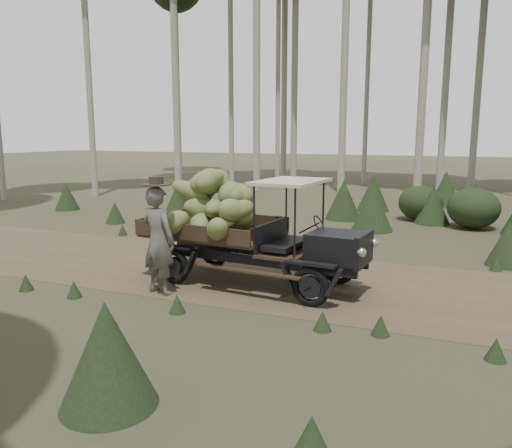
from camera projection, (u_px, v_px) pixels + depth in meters
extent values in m
plane|color=#473D2B|center=(274.00, 277.00, 9.87)|extent=(120.00, 120.00, 0.00)
cube|color=brown|center=(274.00, 277.00, 9.87)|extent=(70.00, 4.00, 0.01)
cube|color=black|center=(336.00, 247.00, 8.57)|extent=(0.96, 0.92, 0.49)
cube|color=black|center=(364.00, 250.00, 8.35)|extent=(0.17, 0.89, 0.55)
cube|color=black|center=(271.00, 235.00, 9.12)|extent=(0.18, 1.24, 0.49)
cube|color=#38281C|center=(214.00, 233.00, 9.70)|extent=(2.62, 1.81, 0.07)
cube|color=#38281C|center=(234.00, 219.00, 10.37)|extent=(2.48, 0.27, 0.28)
cube|color=#38281C|center=(190.00, 233.00, 8.98)|extent=(2.48, 0.27, 0.28)
cube|color=#38281C|center=(162.00, 220.00, 10.24)|extent=(0.19, 1.60, 0.28)
cube|color=beige|center=(291.00, 182.00, 8.77)|extent=(1.15, 1.59, 0.05)
cube|color=black|center=(264.00, 252.00, 9.63)|extent=(4.07, 0.45, 0.16)
cube|color=black|center=(247.00, 260.00, 9.04)|extent=(4.07, 0.45, 0.16)
torus|color=black|center=(338.00, 267.00, 9.37)|extent=(0.68, 0.18, 0.67)
torus|color=black|center=(310.00, 287.00, 8.13)|extent=(0.68, 0.18, 0.67)
torus|color=black|center=(214.00, 251.00, 10.62)|extent=(0.68, 0.18, 0.67)
torus|color=black|center=(174.00, 267.00, 9.38)|extent=(0.68, 0.18, 0.67)
sphere|color=beige|center=(374.00, 243.00, 8.65)|extent=(0.16, 0.16, 0.16)
sphere|color=beige|center=(361.00, 252.00, 7.96)|extent=(0.16, 0.16, 0.16)
ellipsoid|color=olive|center=(240.00, 222.00, 9.58)|extent=(0.59, 0.73, 0.42)
ellipsoid|color=olive|center=(198.00, 201.00, 10.37)|extent=(0.44, 0.74, 0.46)
ellipsoid|color=olive|center=(196.00, 190.00, 9.84)|extent=(0.75, 0.84, 0.62)
ellipsoid|color=olive|center=(208.00, 180.00, 9.44)|extent=(0.43, 0.81, 0.58)
ellipsoid|color=olive|center=(209.00, 219.00, 10.05)|extent=(0.67, 0.37, 0.51)
ellipsoid|color=olive|center=(240.00, 203.00, 9.78)|extent=(0.71, 0.88, 0.63)
ellipsoid|color=olive|center=(230.00, 193.00, 9.40)|extent=(0.53, 0.72, 0.57)
ellipsoid|color=olive|center=(203.00, 183.00, 9.49)|extent=(0.72, 0.75, 0.55)
ellipsoid|color=olive|center=(201.00, 222.00, 9.75)|extent=(0.74, 0.59, 0.42)
ellipsoid|color=olive|center=(244.00, 213.00, 9.17)|extent=(0.57, 0.88, 0.55)
ellipsoid|color=olive|center=(190.00, 192.00, 9.53)|extent=(0.88, 0.69, 0.62)
ellipsoid|color=olive|center=(214.00, 180.00, 9.60)|extent=(0.82, 0.55, 0.51)
ellipsoid|color=olive|center=(154.00, 222.00, 9.62)|extent=(0.78, 0.85, 0.46)
ellipsoid|color=olive|center=(233.00, 211.00, 8.81)|extent=(0.63, 0.84, 0.58)
ellipsoid|color=olive|center=(239.00, 194.00, 9.49)|extent=(0.71, 0.48, 0.53)
ellipsoid|color=olive|center=(208.00, 183.00, 9.54)|extent=(0.50, 0.70, 0.61)
ellipsoid|color=olive|center=(239.00, 218.00, 10.15)|extent=(0.55, 0.80, 0.52)
ellipsoid|color=olive|center=(242.00, 210.00, 8.94)|extent=(0.39, 0.76, 0.39)
ellipsoid|color=olive|center=(199.00, 192.00, 10.01)|extent=(0.88, 0.73, 0.49)
ellipsoid|color=olive|center=(206.00, 181.00, 9.52)|extent=(0.86, 0.45, 0.62)
ellipsoid|color=olive|center=(222.00, 223.00, 9.44)|extent=(0.76, 0.72, 0.55)
ellipsoid|color=olive|center=(216.00, 209.00, 9.37)|extent=(0.55, 0.83, 0.42)
ellipsoid|color=olive|center=(200.00, 191.00, 9.97)|extent=(0.84, 0.62, 0.54)
ellipsoid|color=olive|center=(215.00, 181.00, 9.66)|extent=(0.81, 0.66, 0.62)
ellipsoid|color=olive|center=(201.00, 225.00, 9.35)|extent=(0.70, 0.89, 0.54)
ellipsoid|color=olive|center=(201.00, 208.00, 9.54)|extent=(0.84, 0.72, 0.52)
ellipsoid|color=olive|center=(236.00, 194.00, 9.52)|extent=(0.61, 0.84, 0.45)
ellipsoid|color=olive|center=(172.00, 224.00, 9.08)|extent=(0.86, 0.76, 0.67)
ellipsoid|color=olive|center=(218.00, 229.00, 8.63)|extent=(0.68, 0.81, 0.62)
imported|color=#54514D|center=(158.00, 241.00, 8.72)|extent=(0.78, 0.59, 1.92)
cylinder|color=#302A22|center=(156.00, 185.00, 8.54)|extent=(0.60, 0.60, 0.03)
cylinder|color=#302A22|center=(156.00, 181.00, 8.53)|extent=(0.30, 0.30, 0.15)
cylinder|color=#B2AD9E|center=(427.00, 23.00, 21.98)|extent=(0.39, 0.39, 15.24)
cylinder|color=#B2AD9E|center=(278.00, 28.00, 25.69)|extent=(0.24, 0.24, 16.32)
cylinder|color=#B2AD9E|center=(177.00, 40.00, 33.29)|extent=(0.23, 0.23, 17.95)
cylinder|color=#B2AD9E|center=(285.00, 10.00, 29.03)|extent=(0.36, 0.36, 19.80)
ellipsoid|color=#233319|center=(178.00, 202.00, 19.00)|extent=(0.56, 0.56, 0.45)
cone|color=#233319|center=(344.00, 200.00, 16.47)|extent=(1.19, 1.19, 1.32)
cone|color=#233319|center=(446.00, 189.00, 19.43)|extent=(1.24, 1.24, 1.37)
ellipsoid|color=#233319|center=(421.00, 203.00, 16.28)|extent=(1.42, 1.42, 1.13)
cone|color=#233319|center=(107.00, 354.00, 5.12)|extent=(1.02, 1.02, 1.14)
ellipsoid|color=#233319|center=(183.00, 224.00, 14.39)|extent=(0.59, 0.59, 0.48)
cone|color=#233319|center=(176.00, 202.00, 16.80)|extent=(0.94, 0.94, 1.05)
ellipsoid|color=#233319|center=(243.00, 192.00, 21.98)|extent=(0.72, 0.72, 0.57)
cone|color=#233319|center=(372.00, 208.00, 14.52)|extent=(1.21, 1.21, 1.34)
cone|color=#233319|center=(508.00, 244.00, 10.64)|extent=(0.86, 0.86, 0.96)
ellipsoid|color=#233319|center=(192.00, 209.00, 17.41)|extent=(0.52, 0.52, 0.42)
cone|color=#233319|center=(67.00, 196.00, 18.58)|extent=(0.91, 0.91, 1.01)
ellipsoid|color=#233319|center=(474.00, 208.00, 14.86)|extent=(1.52, 1.52, 1.21)
cone|color=#233319|center=(115.00, 213.00, 15.80)|extent=(0.62, 0.62, 0.69)
cone|color=#233319|center=(433.00, 205.00, 15.65)|extent=(1.09, 1.09, 1.21)
cone|color=#233319|center=(373.00, 193.00, 18.30)|extent=(1.19, 1.19, 1.32)
cone|color=#233319|center=(337.00, 243.00, 12.24)|extent=(0.27, 0.27, 0.30)
cone|color=#233319|center=(26.00, 282.00, 9.02)|extent=(0.27, 0.27, 0.30)
cone|color=#233319|center=(257.00, 241.00, 12.52)|extent=(0.27, 0.27, 0.30)
cone|color=#233319|center=(323.00, 321.00, 7.17)|extent=(0.27, 0.27, 0.30)
cone|color=#233319|center=(74.00, 289.00, 8.62)|extent=(0.27, 0.27, 0.30)
cone|color=#233319|center=(496.00, 264.00, 10.33)|extent=(0.27, 0.27, 0.30)
cone|color=#233319|center=(507.00, 257.00, 10.85)|extent=(0.27, 0.27, 0.30)
cone|color=#233319|center=(207.00, 236.00, 13.10)|extent=(0.27, 0.27, 0.30)
cone|color=#233319|center=(177.00, 304.00, 7.88)|extent=(0.27, 0.27, 0.30)
cone|color=#233319|center=(381.00, 325.00, 7.00)|extent=(0.27, 0.27, 0.30)
cone|color=#233319|center=(496.00, 349.00, 6.22)|extent=(0.27, 0.27, 0.30)
cone|color=#233319|center=(324.00, 243.00, 12.24)|extent=(0.27, 0.27, 0.30)
cone|color=#233319|center=(123.00, 230.00, 13.95)|extent=(0.27, 0.27, 0.30)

